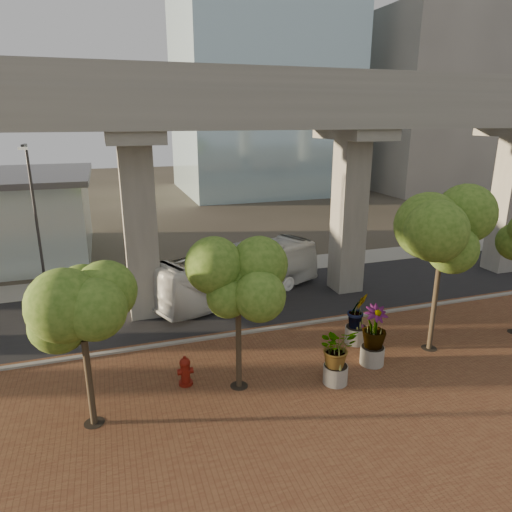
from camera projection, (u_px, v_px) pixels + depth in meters
name	position (u px, v px, depth m)	size (l,w,h in m)	color
ground	(263.00, 314.00, 24.60)	(160.00, 160.00, 0.00)	#332F25
brick_plaza	(332.00, 396.00, 17.32)	(70.00, 13.00, 0.06)	brown
asphalt_road	(252.00, 300.00, 26.41)	(90.00, 8.00, 0.04)	black
curb_strip	(277.00, 328.00, 22.76)	(70.00, 0.25, 0.16)	gray
far_sidewalk	(228.00, 271.00, 31.40)	(90.00, 3.00, 0.06)	gray
transit_viaduct	(252.00, 174.00, 24.29)	(72.00, 5.60, 12.40)	gray
midrise_block	(432.00, 104.00, 65.19)	(18.00, 16.00, 24.00)	gray
transit_bus	(240.00, 274.00, 26.44)	(2.52, 10.72, 2.99)	white
fire_hydrant	(185.00, 371.00, 17.87)	(0.61, 0.55, 1.23)	maroon
planter_front	(337.00, 350.00, 17.73)	(2.17, 2.17, 2.38)	gray
planter_right	(374.00, 330.00, 19.09)	(2.47, 2.47, 2.64)	#AEA89D
planter_left	(357.00, 313.00, 20.95)	(2.25, 2.25, 2.48)	#A39F93
street_tree_far_west	(81.00, 312.00, 14.54)	(3.48, 3.48, 5.77)	#413325
street_tree_near_west	(238.00, 286.00, 16.70)	(3.63, 3.63, 5.88)	#413325
street_tree_near_east	(443.00, 236.00, 19.30)	(4.26, 4.26, 7.27)	#413325
streetlamp_west	(35.00, 212.00, 25.22)	(0.44, 1.28, 8.80)	#2F3035
streetlamp_east	(339.00, 198.00, 32.07)	(0.40, 1.18, 8.14)	#2B2A2F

